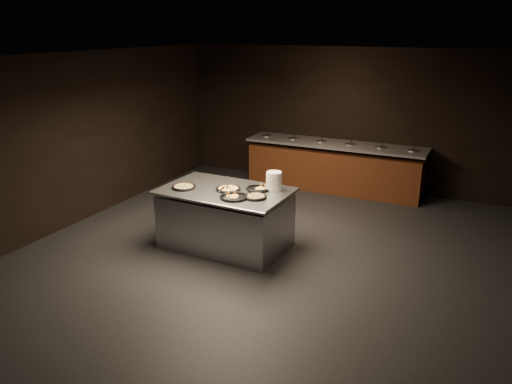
% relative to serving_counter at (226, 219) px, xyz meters
% --- Properties ---
extents(room, '(7.02, 8.02, 2.92)m').
position_rel_serving_counter_xyz_m(room, '(0.66, -0.10, 1.01)').
color(room, black).
rests_on(room, ground).
extents(salad_bar, '(3.70, 0.83, 1.18)m').
position_rel_serving_counter_xyz_m(salad_bar, '(0.66, 3.46, -0.01)').
color(salad_bar, '#4F2612').
rests_on(salad_bar, ground).
extents(serving_counter, '(1.97, 1.30, 0.93)m').
position_rel_serving_counter_xyz_m(serving_counter, '(0.00, 0.00, 0.00)').
color(serving_counter, '#B1B4B8').
rests_on(serving_counter, ground).
extents(plate_stack, '(0.23, 0.23, 0.28)m').
position_rel_serving_counter_xyz_m(plate_stack, '(0.67, 0.31, 0.62)').
color(plate_stack, silver).
rests_on(plate_stack, serving_counter).
extents(pan_veggie_whole, '(0.36, 0.36, 0.04)m').
position_rel_serving_counter_xyz_m(pan_veggie_whole, '(-0.61, -0.21, 0.50)').
color(pan_veggie_whole, black).
rests_on(pan_veggie_whole, serving_counter).
extents(pan_cheese_whole, '(0.38, 0.38, 0.04)m').
position_rel_serving_counter_xyz_m(pan_cheese_whole, '(0.05, 0.01, 0.50)').
color(pan_cheese_whole, black).
rests_on(pan_cheese_whole, serving_counter).
extents(pan_cheese_slices_a, '(0.37, 0.37, 0.04)m').
position_rel_serving_counter_xyz_m(pan_cheese_slices_a, '(0.45, 0.22, 0.50)').
color(pan_cheese_slices_a, black).
rests_on(pan_cheese_slices_a, serving_counter).
extents(pan_cheese_slices_b, '(0.41, 0.41, 0.04)m').
position_rel_serving_counter_xyz_m(pan_cheese_slices_b, '(0.31, -0.29, 0.50)').
color(pan_cheese_slices_b, black).
rests_on(pan_cheese_slices_b, serving_counter).
extents(pan_veggie_slices, '(0.33, 0.33, 0.04)m').
position_rel_serving_counter_xyz_m(pan_veggie_slices, '(0.58, -0.14, 0.50)').
color(pan_veggie_slices, black).
rests_on(pan_veggie_slices, serving_counter).
extents(server_left, '(0.21, 0.29, 0.16)m').
position_rel_serving_counter_xyz_m(server_left, '(-0.02, 0.11, 0.56)').
color(server_left, '#B1B4B8').
rests_on(server_left, serving_counter).
extents(server_right, '(0.32, 0.24, 0.18)m').
position_rel_serving_counter_xyz_m(server_right, '(0.15, -0.32, 0.57)').
color(server_right, '#B1B4B8').
rests_on(server_right, serving_counter).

